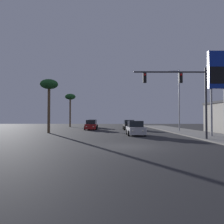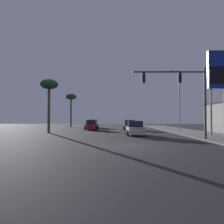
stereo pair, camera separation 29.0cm
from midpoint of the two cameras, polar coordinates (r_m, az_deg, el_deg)
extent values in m
plane|color=#28282B|center=(15.67, 4.52, -8.94)|extent=(120.00, 120.00, 0.00)
cube|color=gray|center=(27.73, 22.86, -5.49)|extent=(5.00, 60.00, 0.12)
cube|color=#B7B7BC|center=(25.58, 6.37, -4.77)|extent=(1.92, 4.25, 0.80)
cube|color=black|center=(25.70, 6.32, -3.09)|extent=(1.66, 2.04, 0.70)
cylinder|color=black|center=(24.22, 4.58, -5.58)|extent=(0.24, 0.64, 0.64)
cylinder|color=black|center=(24.43, 8.82, -5.53)|extent=(0.24, 0.64, 0.64)
cylinder|color=black|center=(26.81, 4.14, -5.19)|extent=(0.24, 0.64, 0.64)
cylinder|color=black|center=(27.00, 7.97, -5.15)|extent=(0.24, 0.64, 0.64)
sphere|color=#F2EACC|center=(23.41, 5.58, -4.95)|extent=(0.18, 0.18, 0.18)
sphere|color=#F2EACC|center=(23.55, 8.29, -4.92)|extent=(0.18, 0.18, 0.18)
cube|color=maroon|center=(37.55, -5.20, -3.76)|extent=(1.88, 4.24, 0.80)
cube|color=black|center=(37.68, -5.18, -2.61)|extent=(1.64, 2.03, 0.70)
cylinder|color=black|center=(36.36, -6.80, -4.23)|extent=(0.24, 0.64, 0.64)
cylinder|color=black|center=(36.19, -3.97, -4.25)|extent=(0.24, 0.64, 0.64)
cylinder|color=black|center=(38.94, -6.35, -4.06)|extent=(0.24, 0.64, 0.64)
cylinder|color=black|center=(38.78, -3.70, -4.07)|extent=(0.24, 0.64, 0.64)
sphere|color=#F2EACC|center=(35.49, -6.41, -3.80)|extent=(0.18, 0.18, 0.18)
sphere|color=#F2EACC|center=(35.39, -4.61, -3.81)|extent=(0.18, 0.18, 0.18)
cube|color=silver|center=(45.73, -4.72, -3.37)|extent=(1.96, 4.26, 0.80)
cube|color=black|center=(45.86, -4.70, -2.43)|extent=(1.67, 2.06, 0.70)
cylinder|color=black|center=(44.52, -6.02, -3.75)|extent=(0.24, 0.64, 0.64)
cylinder|color=black|center=(44.37, -3.70, -3.76)|extent=(0.24, 0.64, 0.64)
cylinder|color=black|center=(47.11, -5.68, -3.63)|extent=(0.24, 0.64, 0.64)
cylinder|color=black|center=(46.97, -3.49, -3.64)|extent=(0.24, 0.64, 0.64)
sphere|color=#F2EACC|center=(43.67, -5.68, -3.38)|extent=(0.18, 0.18, 0.18)
sphere|color=#F2EACC|center=(43.57, -4.22, -3.39)|extent=(0.18, 0.18, 0.18)
cube|color=black|center=(37.77, 4.79, -3.74)|extent=(1.92, 4.25, 0.80)
cube|color=black|center=(37.90, 4.76, -2.60)|extent=(1.65, 2.04, 0.70)
cylinder|color=black|center=(36.42, 3.54, -4.24)|extent=(0.24, 0.64, 0.64)
cylinder|color=black|center=(36.57, 6.37, -4.22)|extent=(0.24, 0.64, 0.64)
cylinder|color=black|center=(39.01, 3.31, -4.06)|extent=(0.24, 0.64, 0.64)
cylinder|color=black|center=(39.16, 5.94, -4.05)|extent=(0.24, 0.64, 0.64)
sphere|color=#F2EACC|center=(35.61, 4.17, -3.80)|extent=(0.18, 0.18, 0.18)
sphere|color=#F2EACC|center=(35.71, 5.96, -3.79)|extent=(0.18, 0.18, 0.18)
cylinder|color=#38383D|center=(21.61, 23.54, 2.16)|extent=(0.20, 0.20, 6.50)
cylinder|color=#38383D|center=(20.91, 15.02, 10.09)|extent=(6.59, 0.14, 0.14)
cube|color=black|center=(21.08, 17.65, 8.50)|extent=(0.30, 0.24, 0.90)
sphere|color=red|center=(20.99, 17.76, 9.29)|extent=(0.20, 0.20, 0.20)
cube|color=black|center=(20.33, 8.67, 8.81)|extent=(0.30, 0.24, 0.90)
sphere|color=red|center=(20.25, 8.73, 9.63)|extent=(0.20, 0.20, 0.20)
cylinder|color=#99999E|center=(33.61, 17.44, 2.95)|extent=(0.18, 0.18, 9.00)
cylinder|color=#99999E|center=(34.03, 16.24, 10.29)|extent=(1.40, 0.10, 0.10)
ellipsoid|color=silver|center=(33.83, 15.08, 10.26)|extent=(0.50, 0.24, 0.20)
cylinder|color=#99999E|center=(25.21, 24.80, -0.05)|extent=(0.20, 0.20, 5.00)
cube|color=navy|center=(26.01, 26.11, 9.91)|extent=(2.00, 0.40, 4.00)
cube|color=black|center=(25.72, 26.33, 8.69)|extent=(1.80, 0.03, 1.80)
cylinder|color=brown|center=(50.36, -10.50, -0.21)|extent=(0.36, 0.36, 6.38)
ellipsoid|color=#1E5123|center=(50.58, -10.48, 3.95)|extent=(2.40, 2.40, 1.32)
cylinder|color=brown|center=(30.69, -15.89, 0.45)|extent=(0.36, 0.36, 6.13)
ellipsoid|color=#1E5123|center=(31.01, -15.84, 7.00)|extent=(2.40, 2.40, 1.32)
camera|label=1|loc=(0.15, -89.73, -0.01)|focal=35.00mm
camera|label=2|loc=(0.15, 90.27, 0.01)|focal=35.00mm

